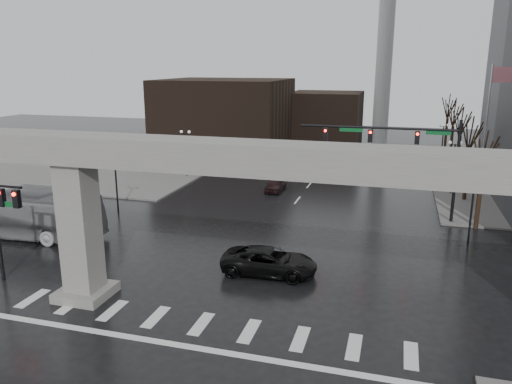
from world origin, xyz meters
TOP-DOWN VIEW (x-y plane):
  - ground at (0.00, 0.00)m, footprint 160.00×160.00m
  - sidewalk_nw at (-26.00, 36.00)m, footprint 28.00×36.00m
  - elevated_guideway at (1.26, 0.00)m, footprint 48.00×2.60m
  - building_far_left at (-14.00, 42.00)m, footprint 16.00×14.00m
  - building_far_mid at (-2.00, 52.00)m, footprint 10.00×10.00m
  - smokestack at (6.00, 46.00)m, footprint 3.60×3.60m
  - signal_mast_arm at (8.99, 18.80)m, footprint 12.12×0.43m
  - signal_left_pole at (-12.25, 0.50)m, footprint 2.30×0.30m
  - flagpole_assembly at (15.29, 22.00)m, footprint 2.06×0.12m
  - lamp_right_0 at (13.50, 14.00)m, footprint 1.22×0.32m
  - lamp_right_1 at (13.50, 28.00)m, footprint 1.22×0.32m
  - lamp_right_2 at (13.50, 42.00)m, footprint 1.22×0.32m
  - lamp_left_0 at (-13.50, 14.00)m, footprint 1.22×0.32m
  - lamp_left_1 at (-13.50, 28.00)m, footprint 1.22×0.32m
  - lamp_left_2 at (-13.50, 42.00)m, footprint 1.22×0.32m
  - tree_right_0 at (14.53, 18.02)m, footprint 1.09×1.58m
  - tree_right_1 at (14.53, 26.02)m, footprint 1.09×1.61m
  - tree_right_2 at (14.53, 34.02)m, footprint 1.10×1.63m
  - tree_right_3 at (14.53, 42.02)m, footprint 1.11×1.66m
  - tree_right_4 at (14.53, 50.02)m, footprint 1.12×1.69m
  - pickup_truck at (1.64, 5.55)m, footprint 5.70×2.80m
  - city_bus at (-17.29, 7.10)m, footprint 12.66×3.07m
  - far_car at (-2.71, 24.75)m, footprint 1.61×3.77m

SIDE VIEW (x-z plane):
  - ground at x=0.00m, z-range 0.00..0.00m
  - sidewalk_nw at x=-26.00m, z-range 0.00..0.15m
  - far_car at x=-2.71m, z-range 0.00..1.27m
  - pickup_truck at x=1.64m, z-range 0.00..1.56m
  - city_bus at x=-17.29m, z-range 0.00..3.52m
  - tree_right_0 at x=14.53m, z-range -0.97..6.54m
  - tree_right_1 at x=14.53m, z-range -0.99..6.69m
  - tree_right_2 at x=14.53m, z-range -1.01..6.84m
  - tree_right_3 at x=14.53m, z-range -1.03..6.99m
  - tree_right_4 at x=14.53m, z-range -1.05..7.14m
  - lamp_right_0 at x=13.50m, z-range 0.92..6.03m
  - lamp_right_1 at x=13.50m, z-range 0.92..6.03m
  - lamp_right_2 at x=13.50m, z-range 0.92..6.03m
  - lamp_left_0 at x=-13.50m, z-range 0.92..6.03m
  - lamp_left_1 at x=-13.50m, z-range 0.92..6.03m
  - lamp_left_2 at x=-13.50m, z-range 0.92..6.03m
  - building_far_mid at x=-2.00m, z-range 0.00..8.00m
  - signal_left_pole at x=-12.25m, z-range 1.07..7.07m
  - building_far_left at x=-14.00m, z-range 0.00..10.00m
  - signal_mast_arm at x=8.99m, z-range 1.83..9.83m
  - elevated_guideway at x=1.26m, z-range 2.53..11.23m
  - flagpole_assembly at x=15.29m, z-range 1.53..13.53m
  - smokestack at x=6.00m, z-range -1.65..28.35m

